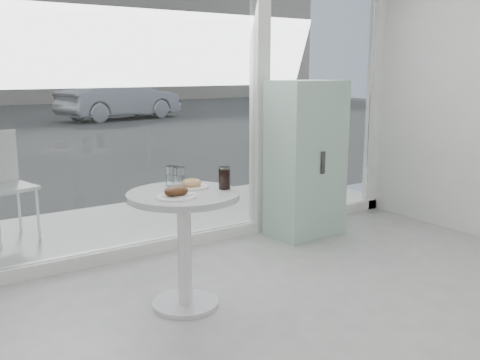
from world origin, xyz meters
TOP-DOWN VIEW (x-y plane):
  - storefront at (0.07, 3.00)m, footprint 5.00×0.14m
  - main_table at (-0.50, 1.90)m, footprint 0.72×0.72m
  - patio_deck at (0.00, 3.80)m, footprint 5.60×1.60m
  - mint_cabinet at (1.19, 2.66)m, footprint 0.69×0.48m
  - patio_chair at (-1.21, 3.93)m, footprint 0.50×0.50m
  - car_silver at (4.28, 14.97)m, footprint 4.09×2.22m
  - plate_fritter at (-0.60, 1.80)m, footprint 0.25×0.25m
  - plate_donut at (-0.39, 1.99)m, footprint 0.22×0.22m
  - water_tumbler_a at (-0.46, 2.12)m, footprint 0.08×0.08m
  - water_tumbler_b at (-0.44, 2.07)m, footprint 0.08×0.08m
  - cola_glass at (-0.23, 1.84)m, footprint 0.08×0.08m

SIDE VIEW (x-z plane):
  - patio_deck at x=0.00m, z-range 0.00..0.05m
  - main_table at x=-0.50m, z-range 0.17..0.94m
  - patio_chair at x=-1.21m, z-range 0.12..1.07m
  - car_silver at x=4.28m, z-range 0.00..1.28m
  - mint_cabinet at x=1.19m, z-range 0.00..1.44m
  - plate_donut at x=-0.39m, z-range 0.76..0.82m
  - plate_fritter at x=-0.60m, z-range 0.76..0.83m
  - water_tumbler_b at x=-0.44m, z-range 0.76..0.89m
  - water_tumbler_a at x=-0.46m, z-range 0.76..0.90m
  - cola_glass at x=-0.23m, z-range 0.77..0.91m
  - storefront at x=0.07m, z-range 0.21..3.21m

